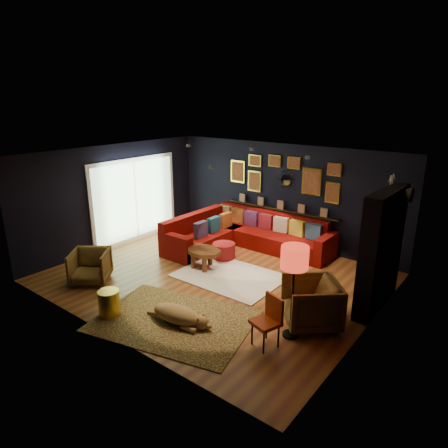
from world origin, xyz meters
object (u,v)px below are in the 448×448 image
Objects in this scene: coffee_table at (203,253)px; orange_chair at (269,317)px; armchair_right at (311,301)px; dog at (177,311)px; sectional at (241,235)px; floor_lamp at (294,262)px; pouf at (224,251)px; armchair_left at (90,265)px; gold_stool at (109,303)px.

coffee_table is 3.10m from orange_chair.
dog is (-1.83, -1.34, -0.23)m from armchair_right.
floor_lamp is (2.97, -2.76, 0.98)m from sectional.
dog is (1.12, -2.73, 0.01)m from pouf.
armchair_right is (4.36, 1.30, 0.07)m from armchair_left.
coffee_table is 2.41m from armchair_left.
orange_chair is (2.68, -1.56, 0.10)m from coffee_table.
sectional is 3.81× the size of armchair_right.
gold_stool is (-2.95, -1.89, -0.21)m from armchair_right.
pouf is 0.66× the size of orange_chair.
armchair_right is at bearing -36.47° from sectional.
armchair_right is at bearing 78.65° from floor_lamp.
orange_chair reaches higher than armchair_left.
coffee_table is at bearing -143.73° from armchair_right.
sectional is 4.16m from gold_stool.
floor_lamp is 1.21× the size of dog.
sectional is 3.81m from armchair_right.
gold_stool reaches higher than pouf.
sectional is at bearing 137.05° from floor_lamp.
dog is (2.54, -0.04, -0.16)m from armchair_left.
armchair_left reaches higher than dog.
orange_chair is at bearing -48.57° from sectional.
pouf is at bearing 157.95° from orange_chair.
armchair_left is 1.63× the size of gold_stool.
armchair_right reaches higher than dog.
armchair_left is at bearing -126.21° from coffee_table.
gold_stool is at bearing -161.17° from dog.
pouf is 3.26m from armchair_right.
armchair_left is (-1.42, -1.95, 0.00)m from coffee_table.
dog is at bearing -95.06° from armchair_right.
armchair_right is (2.94, -1.39, 0.24)m from pouf.
dog is (1.24, -3.61, -0.10)m from sectional.
coffee_table is at bearing 15.04° from armchair_left.
armchair_right is (3.06, -2.27, 0.13)m from sectional.
floor_lamp is at bearing -21.85° from coffee_table.
coffee_table is 2.28m from dog.
sectional reaches higher than gold_stool.
dog is at bearing -146.23° from orange_chair.
sectional is 6.30× the size of pouf.
armchair_right reaches higher than gold_stool.
sectional is 4.25m from orange_chair.
sectional reaches higher than dog.
floor_lamp is (0.16, 0.42, 0.82)m from orange_chair.
armchair_right is 1.92× the size of gold_stool.
pouf is at bearing 146.53° from floor_lamp.
sectional reaches higher than armchair_left.
sectional is 3.80m from armchair_left.
floor_lamp is at bearing 88.00° from orange_chair.
gold_stool is 0.57× the size of orange_chair.
pouf is 3.55m from orange_chair.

